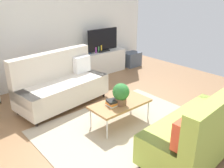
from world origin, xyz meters
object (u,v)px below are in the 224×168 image
object	(u,v)px
vase_1	(89,50)
bottle_2	(101,49)
storage_trunk	(132,59)
potted_plant	(121,93)
couch_beige	(61,84)
tv_console	(103,62)
bottle_0	(96,50)
coffee_table	(120,104)
bottle_1	(99,49)
tv	(103,40)
vase_0	(85,52)
couch_green	(202,129)
table_book_0	(114,104)

from	to	relation	value
vase_1	bottle_2	bearing A→B (deg)	-14.49
storage_trunk	potted_plant	xyz separation A→B (m)	(-2.69, -2.42, 0.42)
couch_beige	tv_console	size ratio (longest dim) A/B	1.42
bottle_2	bottle_0	bearing A→B (deg)	180.00
tv_console	bottle_2	size ratio (longest dim) A/B	7.25
coffee_table	bottle_1	world-z (taller)	bottle_1
storage_trunk	bottle_1	bearing A→B (deg)	177.29
tv_console	bottle_2	distance (m)	0.43
tv	bottle_1	distance (m)	0.28
tv	vase_0	size ratio (longest dim) A/B	6.90
tv	vase_1	bearing A→B (deg)	170.62
couch_green	tv_console	size ratio (longest dim) A/B	1.39
tv	couch_green	bearing A→B (deg)	-108.02
couch_green	tv_console	distance (m)	4.09
potted_plant	vase_1	distance (m)	2.82
potted_plant	couch_beige	bearing A→B (deg)	103.54
coffee_table	vase_1	distance (m)	2.77
couch_beige	storage_trunk	xyz separation A→B (m)	(3.04, 0.94, -0.22)
tv	bottle_0	size ratio (longest dim) A/B	6.12
potted_plant	table_book_0	xyz separation A→B (m)	(-0.10, 0.07, -0.20)
tv	potted_plant	world-z (taller)	tv
couch_green	bottle_0	distance (m)	3.98
couch_beige	table_book_0	world-z (taller)	couch_beige
bottle_0	vase_1	bearing A→B (deg)	150.49
couch_beige	bottle_0	bearing A→B (deg)	-156.46
table_book_0	vase_1	world-z (taller)	vase_1
table_book_0	couch_beige	bearing A→B (deg)	100.19
vase_0	vase_1	world-z (taller)	vase_1
tv	bottle_0	xyz separation A→B (m)	(-0.26, -0.02, -0.23)
tv	storage_trunk	xyz separation A→B (m)	(1.10, -0.08, -0.73)
coffee_table	table_book_0	size ratio (longest dim) A/B	4.58
coffee_table	couch_green	bearing A→B (deg)	-78.42
bottle_0	bottle_2	size ratio (longest dim) A/B	0.85
vase_1	storage_trunk	bearing A→B (deg)	-5.62
table_book_0	vase_1	bearing A→B (deg)	63.11
couch_green	tv	size ratio (longest dim) A/B	1.95
coffee_table	vase_0	world-z (taller)	vase_0
coffee_table	storage_trunk	bearing A→B (deg)	41.76
coffee_table	table_book_0	bearing A→B (deg)	174.08
bottle_0	coffee_table	bearing A→B (deg)	-117.90
coffee_table	vase_1	xyz separation A→B (m)	(1.12, 2.51, 0.33)
bottle_0	bottle_1	size ratio (longest dim) A/B	0.95
table_book_0	bottle_1	bearing A→B (deg)	57.71
couch_beige	bottle_1	bearing A→B (deg)	-157.85
tv_console	potted_plant	distance (m)	2.99
vase_1	coffee_table	bearing A→B (deg)	-114.10
couch_green	bottle_1	xyz separation A→B (m)	(1.09, 3.85, 0.28)
couch_beige	coffee_table	bearing A→B (deg)	98.24
tv_console	storage_trunk	size ratio (longest dim) A/B	2.69
tv	storage_trunk	size ratio (longest dim) A/B	1.92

